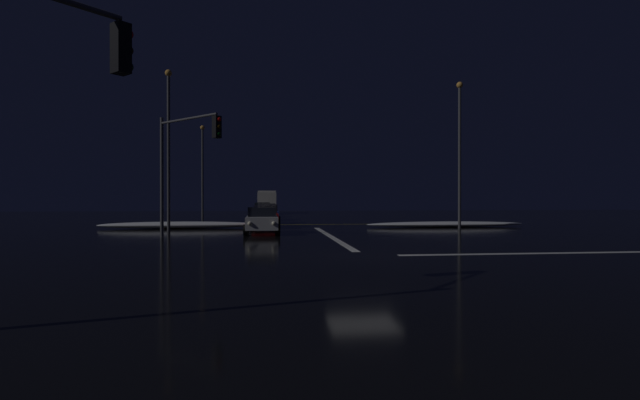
# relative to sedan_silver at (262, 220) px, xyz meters

# --- Properties ---
(ground) EXTENTS (120.00, 120.00, 0.10)m
(ground) POSITION_rel_sedan_silver_xyz_m (3.74, -11.08, -0.85)
(ground) COLOR black
(stop_line_north) EXTENTS (0.35, 14.79, 0.01)m
(stop_line_north) POSITION_rel_sedan_silver_xyz_m (3.74, -2.46, -0.80)
(stop_line_north) COLOR white
(stop_line_north) RESTS_ON ground
(centre_line_ns) EXTENTS (22.00, 0.15, 0.01)m
(centre_line_ns) POSITION_rel_sedan_silver_xyz_m (3.74, 9.14, -0.80)
(centre_line_ns) COLOR yellow
(centre_line_ns) RESTS_ON ground
(crosswalk_bar_east) EXTENTS (14.79, 0.40, 0.01)m
(crosswalk_bar_east) POSITION_rel_sedan_silver_xyz_m (12.46, -11.08, -0.80)
(crosswalk_bar_east) COLOR white
(crosswalk_bar_east) RESTS_ON ground
(snow_bank_left_curb) EXTENTS (11.00, 1.50, 0.47)m
(snow_bank_left_curb) POSITION_rel_sedan_silver_xyz_m (-5.67, 5.37, -0.56)
(snow_bank_left_curb) COLOR white
(snow_bank_left_curb) RESTS_ON ground
(snow_bank_right_curb) EXTENTS (11.69, 1.50, 0.40)m
(snow_bank_right_curb) POSITION_rel_sedan_silver_xyz_m (13.16, 4.87, -0.60)
(snow_bank_right_curb) COLOR white
(snow_bank_right_curb) RESTS_ON ground
(sedan_silver) EXTENTS (2.02, 4.33, 1.57)m
(sedan_silver) POSITION_rel_sedan_silver_xyz_m (0.00, 0.00, 0.00)
(sedan_silver) COLOR #B7B7BC
(sedan_silver) RESTS_ON ground
(sedan_red) EXTENTS (2.02, 4.33, 1.57)m
(sedan_red) POSITION_rel_sedan_silver_xyz_m (0.17, 5.80, 0.00)
(sedan_red) COLOR maroon
(sedan_red) RESTS_ON ground
(sedan_blue) EXTENTS (2.02, 4.33, 1.57)m
(sedan_blue) POSITION_rel_sedan_silver_xyz_m (0.34, 11.28, 0.00)
(sedan_blue) COLOR navy
(sedan_blue) RESTS_ON ground
(sedan_orange) EXTENTS (2.02, 4.33, 1.57)m
(sedan_orange) POSITION_rel_sedan_silver_xyz_m (0.26, 16.81, 0.00)
(sedan_orange) COLOR #C66014
(sedan_orange) RESTS_ON ground
(sedan_green) EXTENTS (2.02, 4.33, 1.57)m
(sedan_green) POSITION_rel_sedan_silver_xyz_m (-0.20, 23.47, 0.00)
(sedan_green) COLOR #14512D
(sedan_green) RESTS_ON ground
(sedan_gray) EXTENTS (2.02, 4.33, 1.57)m
(sedan_gray) POSITION_rel_sedan_silver_xyz_m (-0.15, 29.92, 0.00)
(sedan_gray) COLOR slate
(sedan_gray) RESTS_ON ground
(box_truck) EXTENTS (2.68, 8.28, 3.08)m
(box_truck) POSITION_rel_sedan_silver_xyz_m (0.30, 36.65, 0.91)
(box_truck) COLOR beige
(box_truck) RESTS_ON ground
(traffic_signal_nw) EXTENTS (3.52, 3.52, 6.38)m
(traffic_signal_nw) POSITION_rel_sedan_silver_xyz_m (-3.91, -3.42, 3.62)
(traffic_signal_nw) COLOR #4C4C51
(traffic_signal_nw) RESTS_ON ground
(traffic_signal_sw) EXTENTS (2.83, 2.83, 6.15)m
(traffic_signal_sw) POSITION_rel_sedan_silver_xyz_m (-4.19, -19.01, 3.41)
(traffic_signal_sw) COLOR #4C4C51
(traffic_signal_sw) RESTS_ON ground
(streetlamp_left_far) EXTENTS (0.44, 0.44, 9.21)m
(streetlamp_left_far) POSITION_rel_sedan_silver_xyz_m (-5.97, 19.14, 4.49)
(streetlamp_left_far) COLOR #424247
(streetlamp_left_far) RESTS_ON ground
(streetlamp_right_near) EXTENTS (0.44, 0.44, 10.08)m
(streetlamp_right_near) POSITION_rel_sedan_silver_xyz_m (13.46, 3.14, 4.95)
(streetlamp_right_near) COLOR #424247
(streetlamp_right_near) RESTS_ON ground
(streetlamp_left_near) EXTENTS (0.44, 0.44, 10.32)m
(streetlamp_left_near) POSITION_rel_sedan_silver_xyz_m (-5.97, 3.14, 5.07)
(streetlamp_left_near) COLOR #424247
(streetlamp_left_near) RESTS_ON ground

